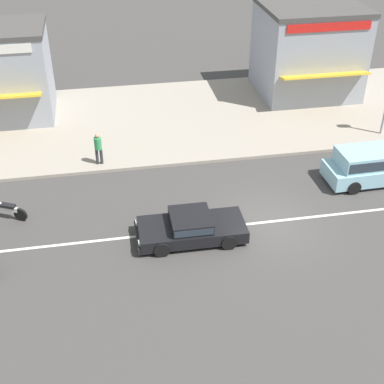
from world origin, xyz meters
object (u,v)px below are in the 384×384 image
Objects in this scene: pedestrian_mid_kerb at (98,147)px; shopfront_corner_warung at (308,49)px; sedan_black_1 at (191,227)px; motorcycle_2 at (5,209)px; minivan_pale_blue_0 at (374,164)px.

pedestrian_mid_kerb is 0.27× the size of shopfront_corner_warung.
shopfront_corner_warung reaches higher than sedan_black_1.
motorcycle_2 is at bearing -138.56° from pedestrian_mid_kerb.
pedestrian_mid_kerb is at bearing -151.94° from shopfront_corner_warung.
shopfront_corner_warung is at bearing 28.06° from pedestrian_mid_kerb.
pedestrian_mid_kerb reaches higher than sedan_black_1.
pedestrian_mid_kerb reaches higher than motorcycle_2.
shopfront_corner_warung is at bearing 54.21° from sedan_black_1.
sedan_black_1 is 15.85m from shopfront_corner_warung.
pedestrian_mid_kerb is (3.91, 3.45, 0.63)m from motorcycle_2.
pedestrian_mid_kerb is (-3.24, 6.11, 0.52)m from sedan_black_1.
pedestrian_mid_kerb is 14.17m from shopfront_corner_warung.
minivan_pale_blue_0 is 1.09× the size of sedan_black_1.
sedan_black_1 is at bearing -62.10° from pedestrian_mid_kerb.
motorcycle_2 is at bearing 159.59° from sedan_black_1.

